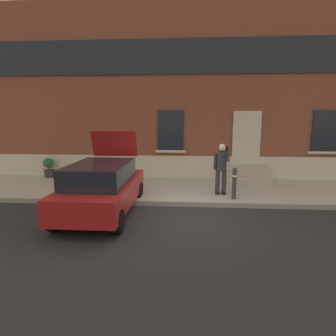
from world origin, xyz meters
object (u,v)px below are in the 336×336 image
Objects in this scene: bollard_near_person at (234,182)px; planter_charcoal at (49,167)px; hatchback_car_red at (102,187)px; planter_olive at (90,168)px; person_on_phone at (221,166)px; bollard_far_left at (101,180)px.

bollard_near_person reaches higher than planter_charcoal.
planter_olive is at bearing 113.90° from hatchback_car_red.
hatchback_car_red reaches higher than bollard_near_person.
bollard_near_person is 0.77m from person_on_phone.
bollard_near_person is at bearing -43.18° from person_on_phone.
bollard_far_left is (-4.36, 0.00, 0.00)m from bollard_near_person.
planter_charcoal is (-3.63, 4.08, -0.19)m from hatchback_car_red.
person_on_phone reaches higher than planter_olive.
person_on_phone reaches higher than planter_charcoal.
planter_olive is (-5.67, 2.66, -0.11)m from bollard_near_person.
planter_charcoal is (-7.56, 2.82, -0.11)m from bollard_near_person.
bollard_near_person is at bearing -25.12° from planter_olive.
person_on_phone is at bearing -17.82° from planter_charcoal.
bollard_far_left reaches higher than planter_charcoal.
bollard_far_left is at bearing -63.66° from planter_olive.
hatchback_car_red reaches higher than bollard_far_left.
hatchback_car_red is 3.90× the size of bollard_far_left.
hatchback_car_red is at bearing -162.29° from bollard_near_person.
hatchback_car_red is at bearing -142.80° from person_on_phone.
hatchback_car_red is 4.74× the size of planter_charcoal.
bollard_far_left is 0.60× the size of person_on_phone.
bollard_far_left is 4.27m from planter_charcoal.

